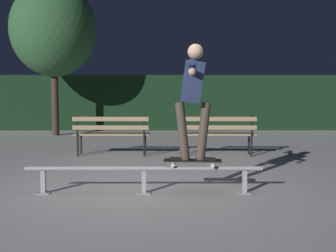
{
  "coord_description": "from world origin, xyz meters",
  "views": [
    {
      "loc": [
        0.3,
        -5.78,
        1.4
      ],
      "look_at": [
        0.33,
        0.69,
        0.85
      ],
      "focal_mm": 45.22,
      "sensor_mm": 36.0,
      "label": 1
    }
  ],
  "objects_px": {
    "skateboard": "(193,161)",
    "skateboarder": "(193,92)",
    "park_bench_leftmost": "(111,131)",
    "grind_rail": "(144,173)",
    "tree_far_left": "(53,30)",
    "park_bench_left_center": "(218,131)"
  },
  "relations": [
    {
      "from": "skateboard",
      "to": "skateboarder",
      "type": "distance_m",
      "value": 0.94
    },
    {
      "from": "grind_rail",
      "to": "park_bench_left_center",
      "type": "xyz_separation_m",
      "value": [
        1.4,
        3.28,
        0.26
      ]
    },
    {
      "from": "skateboard",
      "to": "park_bench_leftmost",
      "type": "bearing_deg",
      "value": 114.88
    },
    {
      "from": "park_bench_left_center",
      "to": "park_bench_leftmost",
      "type": "bearing_deg",
      "value": 180.0
    },
    {
      "from": "skateboard",
      "to": "park_bench_left_center",
      "type": "height_order",
      "value": "park_bench_left_center"
    },
    {
      "from": "skateboard",
      "to": "tree_far_left",
      "type": "relative_size",
      "value": 0.17
    },
    {
      "from": "grind_rail",
      "to": "park_bench_left_center",
      "type": "distance_m",
      "value": 3.58
    },
    {
      "from": "grind_rail",
      "to": "park_bench_leftmost",
      "type": "distance_m",
      "value": 3.4
    },
    {
      "from": "skateboarder",
      "to": "park_bench_leftmost",
      "type": "distance_m",
      "value": 3.71
    },
    {
      "from": "grind_rail",
      "to": "skateboarder",
      "type": "relative_size",
      "value": 2.07
    },
    {
      "from": "grind_rail",
      "to": "park_bench_leftmost",
      "type": "relative_size",
      "value": 2.0
    },
    {
      "from": "park_bench_left_center",
      "to": "tree_far_left",
      "type": "height_order",
      "value": "tree_far_left"
    },
    {
      "from": "grind_rail",
      "to": "skateboard",
      "type": "xyz_separation_m",
      "value": [
        0.66,
        -0.0,
        0.17
      ]
    },
    {
      "from": "skateboarder",
      "to": "park_bench_left_center",
      "type": "bearing_deg",
      "value": 77.28
    },
    {
      "from": "skateboarder",
      "to": "tree_far_left",
      "type": "height_order",
      "value": "tree_far_left"
    },
    {
      "from": "skateboard",
      "to": "tree_far_left",
      "type": "bearing_deg",
      "value": 116.98
    },
    {
      "from": "skateboard",
      "to": "park_bench_leftmost",
      "type": "xyz_separation_m",
      "value": [
        -1.52,
        3.28,
        0.09
      ]
    },
    {
      "from": "grind_rail",
      "to": "park_bench_leftmost",
      "type": "xyz_separation_m",
      "value": [
        -0.86,
        3.28,
        0.26
      ]
    },
    {
      "from": "skateboard",
      "to": "skateboarder",
      "type": "xyz_separation_m",
      "value": [
        0.0,
        -0.0,
        0.94
      ]
    },
    {
      "from": "park_bench_left_center",
      "to": "skateboarder",
      "type": "bearing_deg",
      "value": -102.72
    },
    {
      "from": "park_bench_leftmost",
      "to": "skateboard",
      "type": "bearing_deg",
      "value": -65.12
    },
    {
      "from": "park_bench_left_center",
      "to": "grind_rail",
      "type": "bearing_deg",
      "value": -113.18
    }
  ]
}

